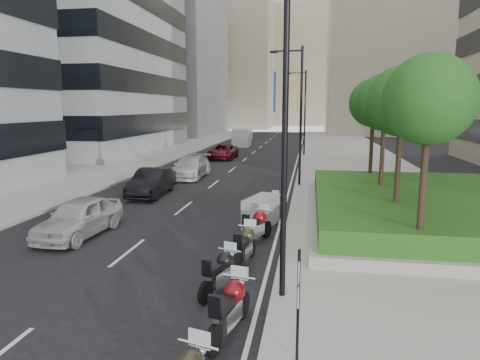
% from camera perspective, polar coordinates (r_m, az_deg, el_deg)
% --- Properties ---
extents(ground, '(160.00, 160.00, 0.00)m').
position_cam_1_polar(ground, '(12.35, -15.89, -15.70)').
color(ground, black).
rests_on(ground, ground).
extents(sidewalk_right, '(10.00, 100.00, 0.15)m').
position_cam_1_polar(sidewalk_right, '(40.56, 15.02, 2.11)').
color(sidewalk_right, '#9E9B93').
rests_on(sidewalk_right, ground).
extents(sidewalk_left, '(8.00, 100.00, 0.15)m').
position_cam_1_polar(sidewalk_left, '(43.78, -13.51, 2.72)').
color(sidewalk_left, '#9E9B93').
rests_on(sidewalk_left, ground).
extents(lane_edge, '(0.12, 100.00, 0.01)m').
position_cam_1_polar(lane_edge, '(40.39, 7.51, 2.23)').
color(lane_edge, silver).
rests_on(lane_edge, ground).
extents(lane_centre, '(0.12, 100.00, 0.01)m').
position_cam_1_polar(lane_centre, '(40.88, 0.21, 2.41)').
color(lane_centre, silver).
rests_on(lane_centre, ground).
extents(building_grey_far, '(22.00, 26.00, 30.00)m').
position_cam_1_polar(building_grey_far, '(85.66, -10.89, 16.13)').
color(building_grey_far, gray).
rests_on(building_grey_far, ground).
extents(building_cream_right, '(28.00, 24.00, 36.00)m').
position_cam_1_polar(building_cream_right, '(92.51, 20.84, 17.07)').
color(building_cream_right, '#B7AD93').
rests_on(building_cream_right, ground).
extents(building_cream_left, '(26.00, 24.00, 34.00)m').
position_cam_1_polar(building_cream_left, '(113.01, -2.50, 15.72)').
color(building_cream_left, '#B7AD93').
rests_on(building_cream_left, ground).
extents(building_cream_centre, '(30.00, 24.00, 38.00)m').
position_cam_1_polar(building_cream_centre, '(130.79, 8.33, 15.69)').
color(building_cream_centre, '#B7AD93').
rests_on(building_cream_centre, ground).
extents(planter, '(10.00, 14.00, 0.40)m').
position_cam_1_polar(planter, '(21.22, 22.91, -4.33)').
color(planter, '#9D9B92').
rests_on(planter, sidewalk_right).
extents(hedge, '(9.40, 13.40, 0.80)m').
position_cam_1_polar(hedge, '(21.09, 23.02, -2.75)').
color(hedge, '#264B15').
rests_on(hedge, planter).
extents(tree_0, '(2.80, 2.80, 6.30)m').
position_cam_1_polar(tree_0, '(14.47, 23.92, 9.70)').
color(tree_0, '#332319').
rests_on(tree_0, planter).
extents(tree_1, '(2.80, 2.80, 6.30)m').
position_cam_1_polar(tree_1, '(18.38, 20.81, 9.73)').
color(tree_1, '#332319').
rests_on(tree_1, planter).
extents(tree_2, '(2.80, 2.80, 6.30)m').
position_cam_1_polar(tree_2, '(22.31, 18.79, 9.74)').
color(tree_2, '#332319').
rests_on(tree_2, planter).
extents(tree_3, '(2.80, 2.80, 6.30)m').
position_cam_1_polar(tree_3, '(26.27, 17.38, 9.74)').
color(tree_3, '#332319').
rests_on(tree_3, planter).
extents(lamp_post_0, '(2.34, 0.45, 9.00)m').
position_cam_1_polar(lamp_post_0, '(11.06, 5.24, 8.86)').
color(lamp_post_0, black).
rests_on(lamp_post_0, ground).
extents(lamp_post_1, '(2.34, 0.45, 9.00)m').
position_cam_1_polar(lamp_post_1, '(28.04, 7.82, 9.32)').
color(lamp_post_1, black).
rests_on(lamp_post_1, ground).
extents(lamp_post_2, '(2.34, 0.45, 9.00)m').
position_cam_1_polar(lamp_post_2, '(46.04, 8.47, 9.44)').
color(lamp_post_2, black).
rests_on(lamp_post_2, ground).
extents(parking_sign, '(0.06, 0.32, 2.50)m').
position_cam_1_polar(parking_sign, '(8.87, 7.77, -15.52)').
color(parking_sign, black).
rests_on(parking_sign, ground).
extents(motorcycle_1, '(0.84, 2.44, 1.23)m').
position_cam_1_polar(motorcycle_1, '(10.27, -1.33, -16.71)').
color(motorcycle_1, black).
rests_on(motorcycle_1, ground).
extents(motorcycle_2, '(0.93, 2.17, 1.12)m').
position_cam_1_polar(motorcycle_2, '(12.43, -2.56, -12.14)').
color(motorcycle_2, black).
rests_on(motorcycle_2, ground).
extents(motorcycle_3, '(0.80, 2.40, 1.20)m').
position_cam_1_polar(motorcycle_3, '(14.43, 0.70, -8.80)').
color(motorcycle_3, black).
rests_on(motorcycle_3, ground).
extents(motorcycle_4, '(1.12, 2.34, 1.22)m').
position_cam_1_polar(motorcycle_4, '(16.61, 2.23, -6.25)').
color(motorcycle_4, black).
rests_on(motorcycle_4, ground).
extents(motorcycle_5, '(1.49, 2.39, 1.35)m').
position_cam_1_polar(motorcycle_5, '(18.78, 2.82, -4.30)').
color(motorcycle_5, black).
rests_on(motorcycle_5, ground).
extents(motorcycle_6, '(0.65, 1.96, 0.98)m').
position_cam_1_polar(motorcycle_6, '(20.85, 4.45, -3.33)').
color(motorcycle_6, black).
rests_on(motorcycle_6, ground).
extents(car_a, '(2.14, 4.71, 1.57)m').
position_cam_1_polar(car_a, '(18.68, -20.64, -4.66)').
color(car_a, '#BCBCBE').
rests_on(car_a, ground).
extents(car_b, '(1.86, 4.89, 1.59)m').
position_cam_1_polar(car_b, '(25.96, -11.71, -0.29)').
color(car_b, black).
rests_on(car_b, ground).
extents(car_c, '(2.22, 5.45, 1.58)m').
position_cam_1_polar(car_c, '(32.07, -6.63, 1.73)').
color(car_c, silver).
rests_on(car_c, ground).
extents(car_d, '(2.45, 5.31, 1.47)m').
position_cam_1_polar(car_d, '(43.47, -2.28, 3.81)').
color(car_d, maroon).
rests_on(car_d, ground).
extents(delivery_van, '(2.29, 5.63, 2.33)m').
position_cam_1_polar(delivery_van, '(57.87, 0.31, 5.65)').
color(delivery_van, silver).
rests_on(delivery_van, ground).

